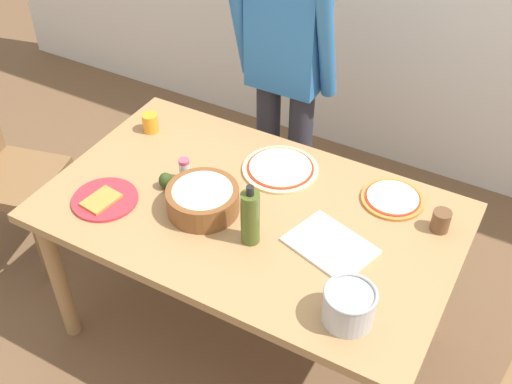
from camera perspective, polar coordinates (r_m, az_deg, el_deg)
name	(u,v)px	position (r m, az deg, el deg)	size (l,w,h in m)	color
ground	(251,330)	(3.00, -0.47, -12.36)	(8.00, 8.00, 0.00)	brown
dining_table	(250,226)	(2.50, -0.56, -3.10)	(1.60, 0.96, 0.76)	#A37A4C
person_cook	(286,68)	(2.96, 2.74, 11.18)	(0.49, 0.25, 1.62)	#2D2D38
pizza_raw_on_board	(280,169)	(2.62, 2.22, 2.13)	(0.32, 0.32, 0.02)	beige
pizza_cooked_on_tray	(393,199)	(2.53, 12.27, -0.59)	(0.25, 0.25, 0.02)	#C67A33
plate_with_slice	(104,199)	(2.54, -13.58, -0.66)	(0.26, 0.26, 0.02)	red
popcorn_bowl	(203,198)	(2.40, -4.85, -0.52)	(0.28, 0.28, 0.11)	brown
olive_oil_bottle	(250,217)	(2.24, -0.52, -2.31)	(0.07, 0.07, 0.26)	#47561E
steel_pot	(349,305)	(2.05, 8.43, -10.13)	(0.17, 0.17, 0.13)	#B7B7BC
cup_orange	(150,123)	(2.86, -9.55, 6.20)	(0.07, 0.07, 0.09)	orange
cup_small_brown	(441,221)	(2.42, 16.40, -2.52)	(0.07, 0.07, 0.09)	brown
salt_shaker	(185,170)	(2.55, -6.48, 1.98)	(0.04, 0.04, 0.11)	white
cutting_board_white	(330,246)	(2.30, 6.74, -4.84)	(0.30, 0.22, 0.01)	white
avocado	(166,181)	(2.54, -8.19, 1.03)	(0.06, 0.06, 0.07)	#2D4219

